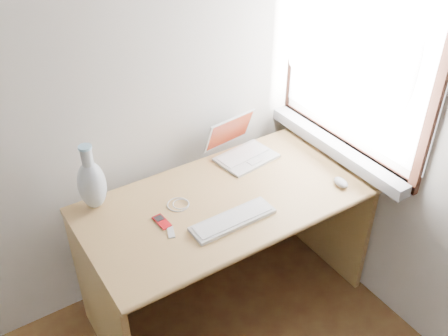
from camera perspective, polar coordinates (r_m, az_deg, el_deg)
window at (r=2.47m, az=14.30°, el=12.19°), size 0.11×0.99×1.10m
desk at (r=2.54m, az=-0.66°, el=-6.07°), size 1.38×0.69×0.73m
laptop at (r=2.62m, az=2.10°, el=2.31°), size 0.32×0.28×0.20m
external_keyboard at (r=2.21m, az=1.02°, el=-5.92°), size 0.40×0.12×0.02m
mouse at (r=2.48m, az=13.21°, el=-1.62°), size 0.07×0.10×0.03m
ipod at (r=2.23m, az=-7.10°, el=-6.11°), size 0.05×0.10×0.01m
cable_coil at (r=2.32m, az=-5.25°, el=-4.17°), size 0.11×0.11×0.01m
remote at (r=2.18m, az=-6.08°, el=-7.31°), size 0.05×0.08×0.01m
vase at (r=2.30m, az=-14.89°, el=-1.67°), size 0.13×0.13×0.33m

